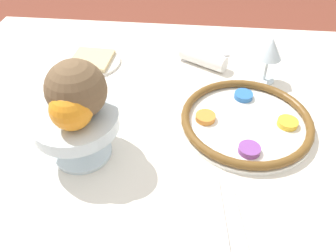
{
  "coord_description": "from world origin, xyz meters",
  "views": [
    {
      "loc": [
        -0.08,
        0.64,
        1.32
      ],
      "look_at": [
        -0.03,
        0.1,
        0.82
      ],
      "focal_mm": 35.0,
      "sensor_mm": 36.0,
      "label": 1
    }
  ],
  "objects": [
    {
      "name": "coconut",
      "position": [
        0.14,
        0.15,
        0.95
      ],
      "size": [
        0.12,
        0.12,
        0.12
      ],
      "color": "brown",
      "rests_on": "fruit_stand"
    },
    {
      "name": "napkin_roll",
      "position": [
        -0.1,
        -0.24,
        0.8
      ],
      "size": [
        0.15,
        0.11,
        0.05
      ],
      "color": "white",
      "rests_on": "dining_table"
    },
    {
      "name": "spoon",
      "position": [
        -0.11,
        -0.28,
        0.78
      ],
      "size": [
        0.15,
        0.07,
        0.01
      ],
      "color": "silver",
      "rests_on": "dining_table"
    },
    {
      "name": "wine_glass",
      "position": [
        -0.27,
        -0.17,
        0.87
      ],
      "size": [
        0.07,
        0.07,
        0.13
      ],
      "color": "silver",
      "rests_on": "dining_table"
    },
    {
      "name": "fruit_stand",
      "position": [
        0.16,
        0.16,
        0.86
      ],
      "size": [
        0.18,
        0.18,
        0.11
      ],
      "color": "silver",
      "rests_on": "dining_table"
    },
    {
      "name": "orange_fruit",
      "position": [
        0.15,
        0.19,
        0.93
      ],
      "size": [
        0.08,
        0.08,
        0.08
      ],
      "color": "orange",
      "rests_on": "fruit_stand"
    },
    {
      "name": "fork_left",
      "position": [
        -0.17,
        0.29,
        0.78
      ],
      "size": [
        0.05,
        0.17,
        0.01
      ],
      "color": "silver",
      "rests_on": "dining_table"
    },
    {
      "name": "seder_plate",
      "position": [
        -0.21,
        0.03,
        0.79
      ],
      "size": [
        0.32,
        0.32,
        0.03
      ],
      "color": "white",
      "rests_on": "dining_table"
    },
    {
      "name": "bread_plate",
      "position": [
        0.24,
        -0.21,
        0.79
      ],
      "size": [
        0.17,
        0.17,
        0.02
      ],
      "color": "silver",
      "rests_on": "dining_table"
    },
    {
      "name": "fork_right",
      "position": [
        -0.14,
        0.29,
        0.78
      ],
      "size": [
        0.04,
        0.17,
        0.01
      ],
      "color": "silver",
      "rests_on": "dining_table"
    },
    {
      "name": "dining_table",
      "position": [
        0.0,
        0.0,
        0.39
      ],
      "size": [
        1.33,
        1.01,
        0.78
      ],
      "color": "silver",
      "rests_on": "ground_plane"
    }
  ]
}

